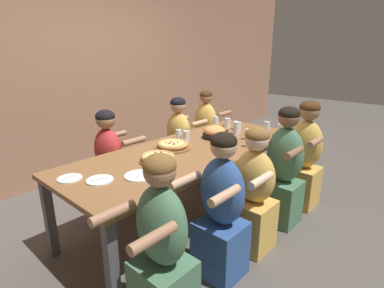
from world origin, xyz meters
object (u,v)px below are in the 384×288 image
object	(u,v)px
skillet_bowl	(215,133)
drinking_glass_d	(227,123)
drinking_glass_j	(237,129)
diner_near_center	(253,195)
cocktail_glass_blue	(186,136)
diner_far_midright	(179,144)
diner_near_midright	(283,172)
drinking_glass_e	(249,142)
drinking_glass_f	(236,125)
pizza_board_main	(158,158)
empty_plate_b	(140,176)
empty_plate_c	(70,178)
drinking_glass_c	(179,135)
drinking_glass_g	(238,127)
pizza_board_second	(173,145)
empty_plate_a	(100,180)
diner_near_left	(162,252)
diner_near_right	(304,158)
drinking_glass_b	(248,135)
diner_far_right	(206,135)
diner_far_midleft	(110,166)
diner_near_midleft	(221,214)

from	to	relation	value
skillet_bowl	drinking_glass_d	size ratio (longest dim) A/B	3.58
drinking_glass_j	diner_near_center	xyz separation A→B (m)	(-0.79, -0.72, -0.30)
cocktail_glass_blue	diner_near_center	world-z (taller)	diner_near_center
diner_far_midright	diner_near_midright	bearing A→B (deg)	-1.56
drinking_glass_e	drinking_glass_f	bearing A→B (deg)	44.57
pizza_board_main	empty_plate_b	size ratio (longest dim) A/B	1.35
empty_plate_c	diner_near_midright	bearing A→B (deg)	-28.98
drinking_glass_c	drinking_glass_g	xyz separation A→B (m)	(0.73, -0.29, 0.00)
pizza_board_second	empty_plate_a	size ratio (longest dim) A/B	1.84
diner_near_left	diner_near_right	size ratio (longest dim) A/B	0.96
drinking_glass_d	drinking_glass_j	distance (m)	0.36
empty_plate_b	drinking_glass_f	distance (m)	1.72
pizza_board_second	drinking_glass_j	bearing A→B (deg)	-10.81
drinking_glass_f	diner_near_right	xyz separation A→B (m)	(0.08, -0.84, -0.24)
empty_plate_c	drinking_glass_b	bearing A→B (deg)	-13.38
drinking_glass_c	diner_near_center	distance (m)	1.12
pizza_board_second	drinking_glass_e	xyz separation A→B (m)	(0.54, -0.53, 0.02)
diner_far_right	diner_far_midleft	distance (m)	1.58
drinking_glass_f	diner_far_right	xyz separation A→B (m)	(0.17, 0.62, -0.27)
diner_near_right	drinking_glass_g	bearing A→B (deg)	8.81
drinking_glass_g	diner_near_left	world-z (taller)	diner_near_left
drinking_glass_b	drinking_glass_c	bearing A→B (deg)	131.58
drinking_glass_d	drinking_glass_f	distance (m)	0.17
empty_plate_b	drinking_glass_j	distance (m)	1.53
empty_plate_a	drinking_glass_c	size ratio (longest dim) A/B	1.82
drinking_glass_f	diner_far_right	distance (m)	0.70
drinking_glass_b	drinking_glass_g	world-z (taller)	drinking_glass_b
diner_near_midright	diner_near_center	distance (m)	0.56
empty_plate_b	drinking_glass_g	xyz separation A→B (m)	(1.65, 0.20, 0.04)
cocktail_glass_blue	diner_near_midright	world-z (taller)	diner_near_midright
diner_near_center	pizza_board_main	bearing A→B (deg)	30.39
drinking_glass_e	drinking_glass_j	world-z (taller)	drinking_glass_j
drinking_glass_j	diner_near_midleft	distance (m)	1.47
empty_plate_b	diner_far_right	distance (m)	2.09
empty_plate_c	drinking_glass_e	world-z (taller)	drinking_glass_e
drinking_glass_g	drinking_glass_e	bearing A→B (deg)	-136.68
diner_near_right	diner_far_midright	world-z (taller)	diner_near_right
empty_plate_a	drinking_glass_b	world-z (taller)	drinking_glass_b
diner_far_right	diner_far_midleft	xyz separation A→B (m)	(-1.58, 0.00, -0.01)
diner_near_center	diner_near_right	bearing A→B (deg)	-90.00
pizza_board_main	diner_far_right	xyz separation A→B (m)	(1.56, 0.75, -0.26)
diner_near_right	diner_far_midleft	world-z (taller)	diner_near_right
drinking_glass_e	drinking_glass_b	bearing A→B (deg)	33.10
empty_plate_b	drinking_glass_f	xyz separation A→B (m)	(1.70, 0.26, 0.05)
empty_plate_a	drinking_glass_d	bearing A→B (deg)	7.87
skillet_bowl	diner_near_left	size ratio (longest dim) A/B	0.34
skillet_bowl	diner_far_midleft	size ratio (longest dim) A/B	0.35
cocktail_glass_blue	diner_far_midleft	distance (m)	0.87
drinking_glass_g	diner_far_right	size ratio (longest dim) A/B	0.10
skillet_bowl	drinking_glass_j	bearing A→B (deg)	-16.60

